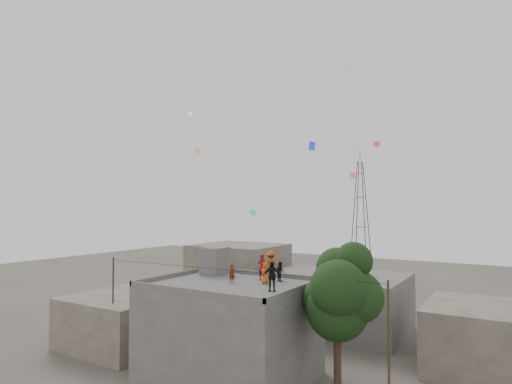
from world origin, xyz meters
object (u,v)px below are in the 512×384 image
transmission_tower (361,221)px  person_dark_adult (272,276)px  tree (340,294)px  person_red_adult (262,267)px  stair_head_box (215,261)px

transmission_tower → person_dark_adult: (7.61, -40.82, -2.08)m
person_dark_adult → tree: bearing=-9.5°
transmission_tower → person_red_adult: size_ratio=11.18×
stair_head_box → person_dark_adult: bearing=-26.7°
person_dark_adult → person_red_adult: bearing=98.9°
transmission_tower → person_dark_adult: size_ratio=11.24×
tree → person_red_adult: bearing=165.4°
tree → person_dark_adult: tree is taller
person_dark_adult → stair_head_box: bearing=123.2°
person_red_adult → person_dark_adult: person_red_adult is taller
person_red_adult → tree: bearing=162.3°
tree → transmission_tower: (-11.37, 39.40, 2.97)m
stair_head_box → person_dark_adult: (6.81, -3.42, -0.11)m
stair_head_box → person_red_adult: 4.38m
tree → person_red_adult: (-6.21, 1.61, 0.89)m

